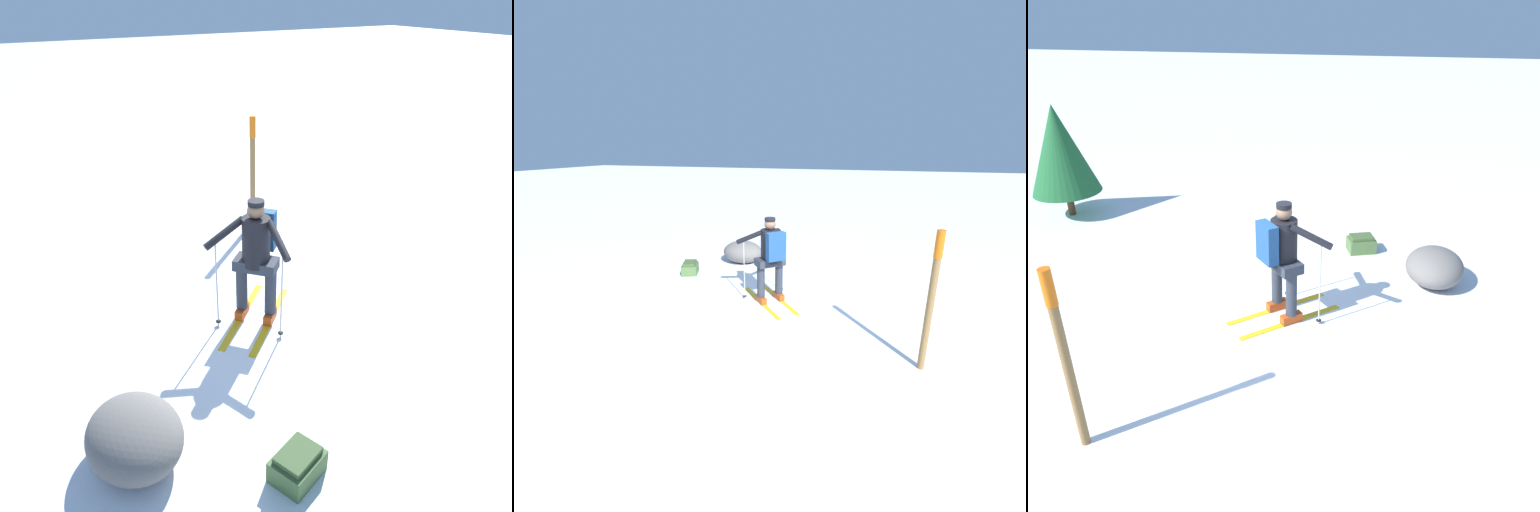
% 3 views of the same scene
% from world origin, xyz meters
% --- Properties ---
extents(ground_plane, '(80.00, 80.00, 0.00)m').
position_xyz_m(ground_plane, '(0.00, 0.00, 0.00)').
color(ground_plane, white).
extents(skier, '(1.41, 1.47, 1.66)m').
position_xyz_m(skier, '(0.13, -0.39, 0.96)').
color(skier, gold).
rests_on(skier, ground_plane).
extents(dropped_backpack, '(0.49, 0.55, 0.30)m').
position_xyz_m(dropped_backpack, '(2.42, -1.29, 0.14)').
color(dropped_backpack, '#4C6B38').
rests_on(dropped_backpack, ground_plane).
extents(trail_marker, '(0.11, 0.11, 1.95)m').
position_xyz_m(trail_marker, '(-2.47, 1.03, 1.13)').
color(trail_marker, olive).
rests_on(trail_marker, ground_plane).
extents(rock_boulder, '(1.02, 0.87, 0.56)m').
position_xyz_m(rock_boulder, '(1.53, -2.46, 0.28)').
color(rock_boulder, slate).
rests_on(rock_boulder, ground_plane).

